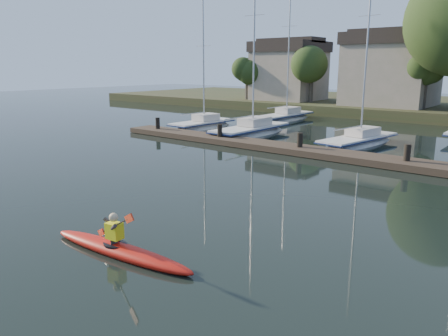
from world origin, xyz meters
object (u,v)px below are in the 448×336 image
Objects in this scene: kayak at (119,248)px; sailboat_5 at (285,122)px; sailboat_2 at (358,148)px; sailboat_0 at (203,130)px; sailboat_1 at (251,138)px; dock at (349,156)px.

sailboat_5 is at bearing 107.42° from kayak.
sailboat_2 reaches higher than kayak.
kayak is 24.40m from sailboat_0.
sailboat_1 is (5.13, -0.45, -0.01)m from sailboat_0.
sailboat_5 reaches higher than dock.
dock is 3.00× the size of sailboat_0.
dock is 2.49× the size of sailboat_2.
kayak is 0.35× the size of sailboat_5.
sailboat_5 is (-2.78, 9.46, 0.02)m from sailboat_1.
sailboat_1 is at bearing -164.90° from sailboat_2.
kayak is 0.15× the size of dock.
sailboat_5 is (2.36, 9.01, 0.00)m from sailboat_0.
sailboat_1 is 9.86m from sailboat_5.
sailboat_1 reaches higher than dock.
dock is 17.87m from sailboat_5.
sailboat_0 is (-14.32, 4.26, -0.39)m from dock.
sailboat_1 is 7.86m from sailboat_2.
dock is 14.94m from sailboat_0.
sailboat_0 is at bearing -103.84° from sailboat_5.
kayak is 31.13m from sailboat_5.
sailboat_1 is at bearing -72.84° from sailboat_5.
dock is 4.92m from sailboat_2.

